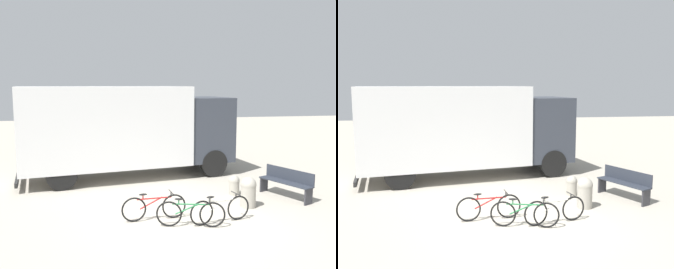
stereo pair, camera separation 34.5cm
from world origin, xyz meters
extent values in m
plane|color=#A8A091|center=(0.00, 0.00, 0.00)|extent=(60.00, 60.00, 0.00)
cube|color=white|center=(-2.05, 5.17, 2.00)|extent=(6.45, 3.35, 2.95)
cube|color=#333842|center=(1.88, 5.79, 1.78)|extent=(2.15, 2.58, 2.50)
cube|color=black|center=(-5.13, 4.68, 0.29)|extent=(0.46, 2.28, 0.16)
cylinder|color=black|center=(1.72, 6.83, 0.52)|extent=(1.08, 0.44, 1.05)
cylinder|color=black|center=(2.05, 4.75, 0.52)|extent=(1.08, 0.44, 1.05)
cylinder|color=black|center=(-3.88, 5.94, 0.52)|extent=(1.08, 0.44, 1.05)
cylinder|color=black|center=(-3.55, 3.86, 0.52)|extent=(1.08, 0.44, 1.05)
cube|color=#282D38|center=(3.43, 1.70, 0.50)|extent=(1.10, 1.81, 0.03)
cube|color=#282D38|center=(3.60, 1.78, 0.70)|extent=(0.76, 1.67, 0.42)
cube|color=#2D2D33|center=(3.78, 0.92, 0.24)|extent=(0.33, 0.18, 0.49)
cube|color=#2D2D33|center=(3.09, 2.48, 0.24)|extent=(0.33, 0.18, 0.49)
torus|color=black|center=(-1.43, 0.46, 0.33)|extent=(0.65, 0.10, 0.65)
torus|color=black|center=(-0.35, 0.56, 0.33)|extent=(0.65, 0.10, 0.65)
cylinder|color=red|center=(-0.89, 0.51, 0.59)|extent=(0.92, 0.12, 0.04)
cylinder|color=red|center=(-0.97, 0.50, 0.46)|extent=(0.61, 0.09, 0.31)
cylinder|color=red|center=(-1.19, 0.48, 0.64)|extent=(0.03, 0.03, 0.11)
ellipsoid|color=black|center=(-1.19, 0.48, 0.71)|extent=(0.23, 0.11, 0.05)
cylinder|color=black|center=(-0.43, 0.55, 0.65)|extent=(0.03, 0.03, 0.14)
cylinder|color=black|center=(-0.43, 0.55, 0.72)|extent=(0.06, 0.44, 0.02)
torus|color=black|center=(-0.59, -0.02, 0.33)|extent=(0.65, 0.20, 0.65)
torus|color=black|center=(0.46, -0.27, 0.33)|extent=(0.65, 0.20, 0.65)
cylinder|color=#26723F|center=(-0.07, -0.14, 0.59)|extent=(0.90, 0.25, 0.04)
cylinder|color=#26723F|center=(-0.15, -0.12, 0.46)|extent=(0.60, 0.18, 0.31)
cylinder|color=#26723F|center=(-0.36, -0.07, 0.64)|extent=(0.03, 0.03, 0.11)
ellipsoid|color=black|center=(-0.36, -0.07, 0.71)|extent=(0.23, 0.14, 0.05)
cylinder|color=black|center=(0.38, -0.25, 0.65)|extent=(0.03, 0.03, 0.14)
cylinder|color=black|center=(0.38, -0.25, 0.72)|extent=(0.13, 0.43, 0.02)
torus|color=black|center=(0.23, -0.11, 0.33)|extent=(0.65, 0.18, 0.65)
torus|color=black|center=(1.28, 0.12, 0.33)|extent=(0.65, 0.18, 0.65)
cylinder|color=silver|center=(0.75, 0.01, 0.59)|extent=(0.90, 0.23, 0.04)
cylinder|color=silver|center=(0.67, -0.01, 0.46)|extent=(0.60, 0.16, 0.31)
cylinder|color=silver|center=(0.46, -0.06, 0.64)|extent=(0.03, 0.03, 0.11)
ellipsoid|color=black|center=(0.46, -0.06, 0.71)|extent=(0.23, 0.13, 0.05)
cylinder|color=black|center=(1.20, 0.10, 0.65)|extent=(0.03, 0.03, 0.14)
cylinder|color=black|center=(1.20, 0.10, 0.72)|extent=(0.12, 0.44, 0.02)
cylinder|color=#9E998C|center=(1.94, 1.05, 0.34)|extent=(0.43, 0.43, 0.67)
sphere|color=#9E998C|center=(1.94, 1.05, 0.67)|extent=(0.45, 0.45, 0.45)
cylinder|color=#9E998C|center=(1.98, 2.32, 0.23)|extent=(0.33, 0.33, 0.45)
sphere|color=#9E998C|center=(1.98, 2.32, 0.45)|extent=(0.35, 0.35, 0.35)
camera|label=1|loc=(-2.24, -8.86, 3.53)|focal=40.00mm
camera|label=2|loc=(-1.90, -8.92, 3.53)|focal=40.00mm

